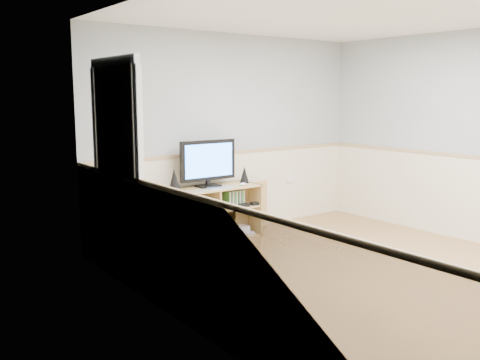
{
  "coord_description": "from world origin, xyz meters",
  "views": [
    {
      "loc": [
        -3.98,
        -3.26,
        1.74
      ],
      "look_at": [
        -0.64,
        1.2,
        0.85
      ],
      "focal_mm": 40.0,
      "sensor_mm": 36.0,
      "label": 1
    }
  ],
  "objects_px": {
    "media_cabinet": "(208,212)",
    "monitor": "(208,162)",
    "keyboard": "(220,188)",
    "game_consoles": "(233,231)"
  },
  "relations": [
    {
      "from": "media_cabinet",
      "to": "game_consoles",
      "type": "xyz_separation_m",
      "value": [
        0.32,
        -0.07,
        -0.26
      ]
    },
    {
      "from": "media_cabinet",
      "to": "monitor",
      "type": "relative_size",
      "value": 2.57
    },
    {
      "from": "media_cabinet",
      "to": "keyboard",
      "type": "xyz_separation_m",
      "value": [
        0.04,
        -0.19,
        0.32
      ]
    },
    {
      "from": "keyboard",
      "to": "game_consoles",
      "type": "height_order",
      "value": "keyboard"
    },
    {
      "from": "monitor",
      "to": "game_consoles",
      "type": "relative_size",
      "value": 1.66
    },
    {
      "from": "media_cabinet",
      "to": "monitor",
      "type": "height_order",
      "value": "monitor"
    },
    {
      "from": "media_cabinet",
      "to": "monitor",
      "type": "xyz_separation_m",
      "value": [
        -0.0,
        -0.01,
        0.62
      ]
    },
    {
      "from": "keyboard",
      "to": "game_consoles",
      "type": "bearing_deg",
      "value": 38.48
    },
    {
      "from": "game_consoles",
      "to": "keyboard",
      "type": "bearing_deg",
      "value": -155.24
    },
    {
      "from": "media_cabinet",
      "to": "monitor",
      "type": "bearing_deg",
      "value": -90.0
    }
  ]
}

